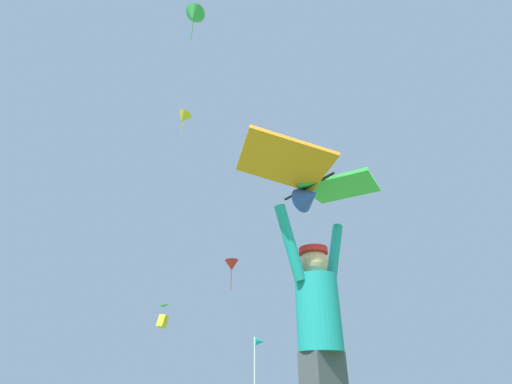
% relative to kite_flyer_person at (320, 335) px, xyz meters
% --- Properties ---
extents(kite_flyer_person, '(0.80, 0.42, 1.92)m').
position_rel_kite_flyer_person_xyz_m(kite_flyer_person, '(0.00, 0.00, 0.00)').
color(kite_flyer_person, '#424751').
rests_on(kite_flyer_person, ground).
extents(held_stunt_kite, '(1.61, 1.06, 0.39)m').
position_rel_kite_flyer_person_xyz_m(held_stunt_kite, '(0.02, -0.06, 1.30)').
color(held_stunt_kite, black).
extents(distant_kite_green_far_center, '(1.64, 1.66, 2.73)m').
position_rel_kite_flyer_person_xyz_m(distant_kite_green_far_center, '(-0.25, 11.37, 18.91)').
color(distant_kite_green_far_center, green).
extents(distant_kite_red_high_left, '(1.65, 1.61, 2.92)m').
position_rel_kite_flyer_person_xyz_m(distant_kite_red_high_left, '(7.82, 29.10, 9.52)').
color(distant_kite_red_high_left, red).
extents(distant_kite_yellow_high_right, '(1.13, 1.09, 1.93)m').
position_rel_kite_flyer_person_xyz_m(distant_kite_yellow_high_right, '(0.20, 14.46, 13.70)').
color(distant_kite_yellow_high_right, yellow).
extents(distant_kite_green_low_right, '(0.75, 0.77, 0.29)m').
position_rel_kite_flyer_person_xyz_m(distant_kite_green_low_right, '(2.29, 32.06, 5.99)').
color(distant_kite_green_low_right, green).
extents(distant_kite_yellow_mid_right, '(0.83, 0.77, 0.90)m').
position_rel_kite_flyer_person_xyz_m(distant_kite_yellow_mid_right, '(1.33, 22.89, 3.26)').
color(distant_kite_yellow_mid_right, yellow).
extents(marker_flag, '(0.30, 0.24, 1.74)m').
position_rel_kite_flyer_person_xyz_m(marker_flag, '(2.31, 7.39, 0.57)').
color(marker_flag, silver).
rests_on(marker_flag, ground).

